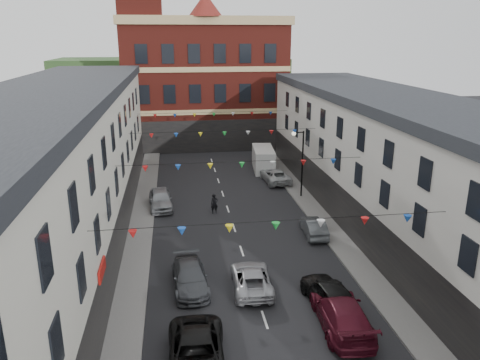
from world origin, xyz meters
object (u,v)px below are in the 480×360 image
car_right_f (275,175)px  white_van (263,159)px  car_left_e (161,199)px  car_right_e (314,227)px  car_left_d (190,277)px  car_left_c (196,355)px  moving_car (252,278)px  car_right_d (330,294)px  pedestrian (214,204)px  street_lamp (300,155)px  car_right_c (342,313)px

car_right_f → white_van: 4.57m
car_left_e → car_right_e: car_left_e is taller
car_left_d → car_right_f: size_ratio=0.97×
car_left_c → moving_car: car_left_c is taller
car_right_d → moving_car: car_right_d is taller
pedestrian → street_lamp: bearing=13.4°
street_lamp → car_left_e: street_lamp is taller
car_right_d → car_right_f: (1.90, 22.16, -0.12)m
car_left_c → car_left_d: bearing=92.0°
street_lamp → car_left_d: 17.82m
car_left_d → moving_car: car_left_d is taller
car_right_e → car_left_d: bearing=37.5°
car_right_f → white_van: size_ratio=0.91×
car_left_d → car_right_f: bearing=61.3°
car_left_d → car_right_d: 7.82m
car_right_d → moving_car: 4.49m
car_right_c → white_van: white_van is taller
car_right_d → car_right_f: size_ratio=0.96×
car_right_c → car_right_d: car_right_c is taller
car_left_e → moving_car: 14.94m
moving_car → white_van: white_van is taller
car_left_e → car_right_f: (11.00, 5.75, -0.11)m
car_right_e → car_right_f: (0.00, 12.96, 0.03)m
car_right_e → white_van: size_ratio=0.73×
car_left_e → car_right_d: size_ratio=0.99×
car_left_c → pedestrian: size_ratio=3.28×
car_left_e → car_right_e: (11.00, -7.20, -0.14)m
white_van → pedestrian: size_ratio=3.24×
car_right_c → pedestrian: bearing=-70.3°
street_lamp → car_right_c: street_lamp is taller
car_right_c → white_van: 28.56m
car_right_e → car_left_e: bearing=-29.8°
pedestrian → car_left_c: bearing=-104.1°
car_right_d → car_right_e: size_ratio=1.19×
car_left_e → pedestrian: bearing=-27.9°
car_right_c → moving_car: size_ratio=1.19×
street_lamp → car_left_d: street_lamp is taller
car_left_c → car_left_e: car_left_e is taller
car_right_e → moving_car: bearing=53.5°
pedestrian → car_right_f: bearing=42.3°
car_left_e → car_right_f: 12.41m
street_lamp → moving_car: bearing=-114.3°
car_left_e → white_van: size_ratio=0.86×
car_left_d → car_right_c: bearing=-37.3°
car_right_d → moving_car: size_ratio=1.00×
car_right_e → moving_car: 8.81m
car_right_e → street_lamp: bearing=-93.9°
street_lamp → car_right_c: size_ratio=1.09×
car_right_f → white_van: bearing=-89.8°
car_left_d → car_left_e: (-1.90, 13.36, 0.10)m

